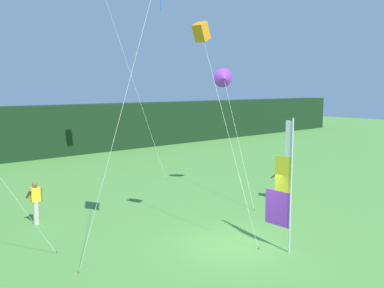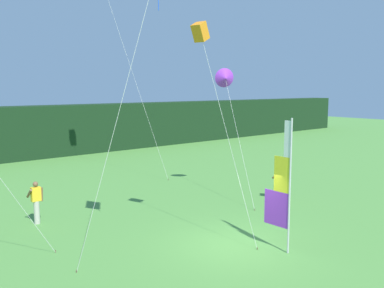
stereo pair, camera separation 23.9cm
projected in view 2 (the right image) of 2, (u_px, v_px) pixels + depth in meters
name	position (u px, v px, depth m)	size (l,w,h in m)	color
ground_plane	(235.00, 245.00, 14.36)	(120.00, 120.00, 0.00)	#518E3D
distant_treeline	(12.00, 133.00, 31.09)	(80.00, 2.40, 3.92)	black
banner_flag	(282.00, 188.00, 13.64)	(0.06, 1.03, 4.37)	#B7B7BC
person_near_banner	(36.00, 201.00, 16.54)	(0.55, 0.48, 1.69)	#B7B2A3
person_mid_field	(280.00, 182.00, 19.99)	(0.55, 0.48, 1.69)	brown
kite_orange_box_0	(201.00, 33.00, 13.79)	(1.29, 2.06, 7.45)	brown
kite_purple_delta_5	(225.00, 78.00, 20.51)	(1.55, 3.36, 6.24)	brown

